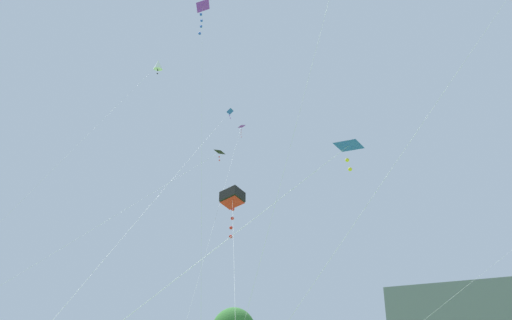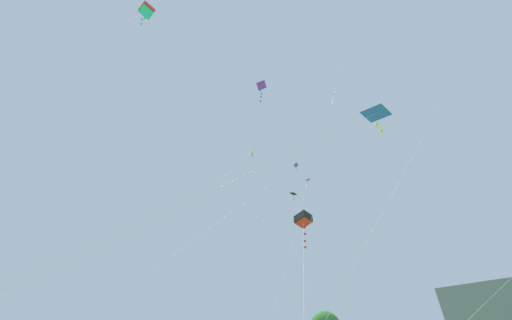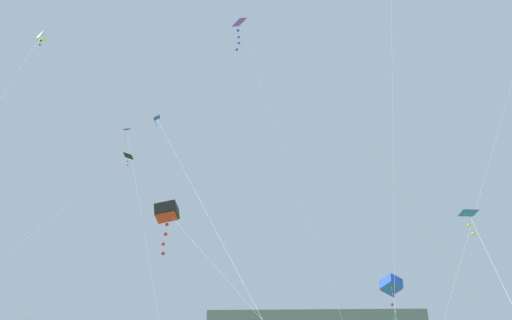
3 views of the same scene
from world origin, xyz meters
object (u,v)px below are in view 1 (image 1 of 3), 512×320
at_px(kite_black_box_0, 232,198).
at_px(kite_purple_delta_1, 201,9).
at_px(kite_blue_delta_2, 226,116).
at_px(kite_white_diamond_9, 158,65).
at_px(kite_black_delta_8, 216,154).
at_px(kite_blue_delta_3, 347,147).
at_px(kite_purple_delta_6, 240,132).

bearing_deg(kite_black_box_0, kite_purple_delta_1, -61.63).
distance_m(kite_blue_delta_2, kite_white_diamond_9, 15.88).
relative_size(kite_black_delta_8, kite_white_diamond_9, 0.77).
distance_m(kite_purple_delta_1, kite_blue_delta_3, 13.39).
bearing_deg(kite_black_delta_8, kite_purple_delta_6, 109.73).
relative_size(kite_purple_delta_6, kite_white_diamond_9, 0.78).
xyz_separation_m(kite_black_box_0, kite_white_diamond_9, (-12.45, 4.14, 16.76)).
bearing_deg(kite_blue_delta_3, kite_white_diamond_9, 148.04).
xyz_separation_m(kite_blue_delta_2, kite_black_delta_8, (-2.76, 2.36, -1.42)).
relative_size(kite_black_box_0, kite_purple_delta_6, 0.59).
bearing_deg(kite_black_delta_8, kite_purple_delta_1, -53.83).
bearing_deg(kite_purple_delta_6, kite_purple_delta_1, -58.62).
bearing_deg(kite_blue_delta_2, kite_black_delta_8, 139.45).
height_order(kite_blue_delta_2, kite_blue_delta_3, kite_blue_delta_2).
height_order(kite_black_box_0, kite_blue_delta_2, kite_blue_delta_2).
bearing_deg(kite_blue_delta_3, kite_black_delta_8, 139.20).
relative_size(kite_purple_delta_1, kite_blue_delta_2, 0.88).
bearing_deg(kite_black_box_0, kite_white_diamond_9, 161.60).
distance_m(kite_purple_delta_1, kite_purple_delta_6, 21.23).
bearing_deg(kite_blue_delta_3, kite_purple_delta_1, 162.49).
bearing_deg(kite_blue_delta_3, kite_black_box_0, 138.01).
xyz_separation_m(kite_black_delta_8, kite_white_diamond_9, (-8.63, 1.33, 11.85)).
height_order(kite_black_delta_8, kite_white_diamond_9, kite_white_diamond_9).
xyz_separation_m(kite_black_box_0, kite_purple_delta_1, (5.00, -9.26, 6.28)).
relative_size(kite_black_box_0, kite_blue_delta_3, 1.30).
height_order(kite_blue_delta_2, kite_white_diamond_9, kite_white_diamond_9).
distance_m(kite_black_delta_8, kite_white_diamond_9, 14.72).
xyz_separation_m(kite_blue_delta_3, kite_purple_delta_6, (-19.05, 20.46, 13.70)).
height_order(kite_black_box_0, kite_purple_delta_1, kite_purple_delta_1).
relative_size(kite_purple_delta_1, kite_white_diamond_9, 0.64).
xyz_separation_m(kite_black_box_0, kite_purple_delta_6, (-5.91, 8.63, 9.65)).
bearing_deg(kite_white_diamond_9, kite_black_delta_8, -8.74).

